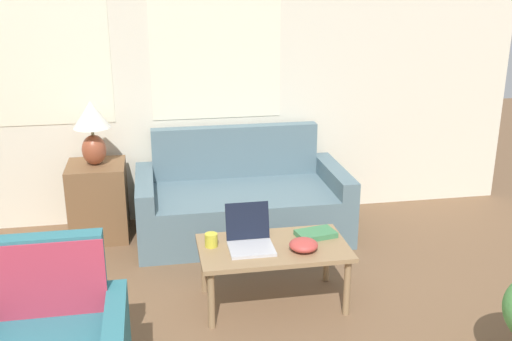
{
  "coord_description": "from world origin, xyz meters",
  "views": [
    {
      "loc": [
        0.06,
        -1.43,
        2.09
      ],
      "look_at": [
        0.77,
        2.57,
        0.75
      ],
      "focal_mm": 42.0,
      "sensor_mm": 36.0,
      "label": 1
    }
  ],
  "objects_px": {
    "snack_bowl": "(304,245)",
    "cup_navy": "(211,240)",
    "couch": "(241,204)",
    "book_red": "(316,234)",
    "table_lamp": "(92,126)",
    "coffee_table": "(273,252)",
    "laptop": "(250,238)"
  },
  "relations": [
    {
      "from": "snack_bowl",
      "to": "cup_navy",
      "type": "bearing_deg",
      "value": 163.8
    },
    {
      "from": "couch",
      "to": "cup_navy",
      "type": "bearing_deg",
      "value": -108.24
    },
    {
      "from": "couch",
      "to": "book_red",
      "type": "relative_size",
      "value": 6.07
    },
    {
      "from": "cup_navy",
      "to": "snack_bowl",
      "type": "bearing_deg",
      "value": -16.2
    },
    {
      "from": "couch",
      "to": "book_red",
      "type": "xyz_separation_m",
      "value": [
        0.34,
        -1.08,
        0.18
      ]
    },
    {
      "from": "couch",
      "to": "book_red",
      "type": "height_order",
      "value": "couch"
    },
    {
      "from": "table_lamp",
      "to": "book_red",
      "type": "height_order",
      "value": "table_lamp"
    },
    {
      "from": "cup_navy",
      "to": "coffee_table",
      "type": "bearing_deg",
      "value": -9.36
    },
    {
      "from": "couch",
      "to": "snack_bowl",
      "type": "height_order",
      "value": "couch"
    },
    {
      "from": "coffee_table",
      "to": "laptop",
      "type": "xyz_separation_m",
      "value": [
        -0.15,
        0.02,
        0.11
      ]
    },
    {
      "from": "laptop",
      "to": "snack_bowl",
      "type": "distance_m",
      "value": 0.35
    },
    {
      "from": "laptop",
      "to": "snack_bowl",
      "type": "xyz_separation_m",
      "value": [
        0.33,
        -0.12,
        -0.02
      ]
    },
    {
      "from": "table_lamp",
      "to": "cup_navy",
      "type": "height_order",
      "value": "table_lamp"
    },
    {
      "from": "book_red",
      "to": "table_lamp",
      "type": "bearing_deg",
      "value": 141.47
    },
    {
      "from": "laptop",
      "to": "cup_navy",
      "type": "distance_m",
      "value": 0.25
    },
    {
      "from": "couch",
      "to": "cup_navy",
      "type": "relative_size",
      "value": 19.45
    },
    {
      "from": "coffee_table",
      "to": "laptop",
      "type": "relative_size",
      "value": 3.09
    },
    {
      "from": "couch",
      "to": "laptop",
      "type": "relative_size",
      "value": 5.47
    },
    {
      "from": "cup_navy",
      "to": "book_red",
      "type": "bearing_deg",
      "value": 2.44
    },
    {
      "from": "table_lamp",
      "to": "snack_bowl",
      "type": "bearing_deg",
      "value": -45.5
    },
    {
      "from": "couch",
      "to": "cup_navy",
      "type": "height_order",
      "value": "couch"
    },
    {
      "from": "coffee_table",
      "to": "book_red",
      "type": "relative_size",
      "value": 3.43
    },
    {
      "from": "table_lamp",
      "to": "laptop",
      "type": "relative_size",
      "value": 1.65
    },
    {
      "from": "coffee_table",
      "to": "cup_navy",
      "type": "distance_m",
      "value": 0.41
    },
    {
      "from": "coffee_table",
      "to": "book_red",
      "type": "distance_m",
      "value": 0.33
    },
    {
      "from": "cup_navy",
      "to": "snack_bowl",
      "type": "xyz_separation_m",
      "value": [
        0.57,
        -0.17,
        -0.01
      ]
    },
    {
      "from": "table_lamp",
      "to": "laptop",
      "type": "bearing_deg",
      "value": -50.59
    },
    {
      "from": "table_lamp",
      "to": "snack_bowl",
      "type": "xyz_separation_m",
      "value": [
        1.37,
        -1.4,
        -0.49
      ]
    },
    {
      "from": "coffee_table",
      "to": "couch",
      "type": "bearing_deg",
      "value": 91.5
    },
    {
      "from": "book_red",
      "to": "cup_navy",
      "type": "bearing_deg",
      "value": -177.56
    },
    {
      "from": "table_lamp",
      "to": "laptop",
      "type": "xyz_separation_m",
      "value": [
        1.05,
        -1.27,
        -0.47
      ]
    },
    {
      "from": "coffee_table",
      "to": "cup_navy",
      "type": "relative_size",
      "value": 10.99
    }
  ]
}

